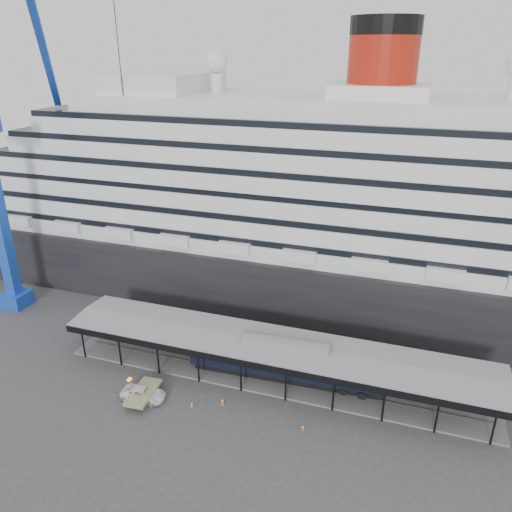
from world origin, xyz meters
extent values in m
plane|color=#39393C|center=(0.00, 0.00, 0.00)|extent=(200.00, 200.00, 0.00)
cube|color=black|center=(0.00, 32.00, 5.00)|extent=(130.00, 30.00, 10.00)
cylinder|color=#A11A0D|center=(8.00, 32.00, 37.40)|extent=(10.00, 10.00, 9.00)
cylinder|color=black|center=(8.00, 32.00, 42.65)|extent=(10.10, 10.10, 2.50)
sphere|color=silver|center=(-18.00, 32.00, 37.70)|extent=(3.60, 3.60, 3.60)
cube|color=slate|center=(0.00, 5.00, 0.12)|extent=(56.00, 8.00, 0.24)
cube|color=slate|center=(0.00, 4.28, 0.28)|extent=(54.00, 0.08, 0.10)
cube|color=slate|center=(0.00, 5.72, 0.28)|extent=(54.00, 0.08, 0.10)
cube|color=black|center=(0.00, 0.50, 4.45)|extent=(56.00, 0.18, 0.90)
cube|color=black|center=(0.00, 9.50, 4.45)|extent=(56.00, 0.18, 0.90)
cube|color=slate|center=(0.00, 5.00, 5.18)|extent=(56.00, 9.00, 0.24)
cube|color=blue|center=(-46.00, 10.00, 1.20)|extent=(4.00, 4.00, 2.40)
cube|color=blue|center=(-37.61, 15.88, 39.20)|extent=(12.92, 17.86, 16.80)
cylinder|color=black|center=(-29.22, 21.75, 23.60)|extent=(0.12, 0.12, 47.21)
imported|color=white|center=(-13.65, -4.39, 0.76)|extent=(5.64, 2.88, 1.52)
cube|color=black|center=(1.73, 5.00, 0.64)|extent=(24.11, 3.94, 0.80)
cube|color=black|center=(1.73, 5.00, 1.67)|extent=(25.28, 4.45, 1.26)
cube|color=beige|center=(1.73, 5.00, 3.04)|extent=(25.28, 4.49, 1.49)
cube|color=black|center=(1.73, 5.00, 4.01)|extent=(25.28, 4.45, 0.46)
cube|color=orange|center=(-7.42, -3.87, 0.01)|extent=(0.36, 0.36, 0.03)
cone|color=orange|center=(-7.42, -3.87, 0.36)|extent=(0.31, 0.31, 0.68)
cylinder|color=white|center=(-7.42, -3.87, 0.42)|extent=(0.22, 0.22, 0.13)
cube|color=orange|center=(-4.11, -2.23, 0.02)|extent=(0.55, 0.55, 0.03)
cone|color=orange|center=(-4.11, -2.23, 0.42)|extent=(0.46, 0.46, 0.80)
cylinder|color=white|center=(-4.11, -2.23, 0.50)|extent=(0.26, 0.26, 0.16)
cube|color=#EF4B0D|center=(6.15, -3.44, 0.01)|extent=(0.44, 0.44, 0.03)
cone|color=#EF4B0D|center=(6.15, -3.44, 0.36)|extent=(0.37, 0.37, 0.68)
cylinder|color=white|center=(6.15, -3.44, 0.43)|extent=(0.22, 0.22, 0.13)
camera|label=1|loc=(15.16, -46.98, 40.08)|focal=35.00mm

